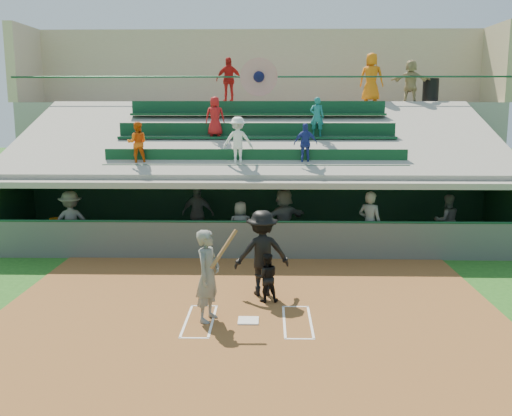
{
  "coord_description": "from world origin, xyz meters",
  "views": [
    {
      "loc": [
        0.42,
        -11.3,
        4.46
      ],
      "look_at": [
        0.08,
        3.5,
        1.8
      ],
      "focal_mm": 40.0,
      "sensor_mm": 36.0,
      "label": 1
    }
  ],
  "objects_px": {
    "home_plate": "(248,321)",
    "batter_at_plate": "(208,275)",
    "water_cooler": "(56,224)",
    "trash_bin": "(431,90)",
    "white_table": "(58,240)",
    "catcher": "(266,277)"
  },
  "relations": [
    {
      "from": "home_plate",
      "to": "catcher",
      "type": "distance_m",
      "value": 1.42
    },
    {
      "from": "home_plate",
      "to": "catcher",
      "type": "relative_size",
      "value": 0.38
    },
    {
      "from": "catcher",
      "to": "batter_at_plate",
      "type": "bearing_deg",
      "value": 39.08
    },
    {
      "from": "trash_bin",
      "to": "white_table",
      "type": "bearing_deg",
      "value": -152.93
    },
    {
      "from": "home_plate",
      "to": "batter_at_plate",
      "type": "relative_size",
      "value": 0.22
    },
    {
      "from": "water_cooler",
      "to": "trash_bin",
      "type": "bearing_deg",
      "value": 26.97
    },
    {
      "from": "catcher",
      "to": "water_cooler",
      "type": "xyz_separation_m",
      "value": [
        -6.57,
        4.62,
        0.25
      ]
    },
    {
      "from": "batter_at_plate",
      "to": "white_table",
      "type": "relative_size",
      "value": 2.77
    },
    {
      "from": "water_cooler",
      "to": "batter_at_plate",
      "type": "bearing_deg",
      "value": -47.34
    },
    {
      "from": "home_plate",
      "to": "white_table",
      "type": "xyz_separation_m",
      "value": [
        -6.17,
        5.86,
        0.31
      ]
    },
    {
      "from": "batter_at_plate",
      "to": "catcher",
      "type": "xyz_separation_m",
      "value": [
        1.21,
        1.2,
        -0.41
      ]
    },
    {
      "from": "catcher",
      "to": "water_cooler",
      "type": "relative_size",
      "value": 3.11
    },
    {
      "from": "white_table",
      "to": "trash_bin",
      "type": "height_order",
      "value": "trash_bin"
    },
    {
      "from": "batter_at_plate",
      "to": "white_table",
      "type": "bearing_deg",
      "value": 132.56
    },
    {
      "from": "catcher",
      "to": "water_cooler",
      "type": "height_order",
      "value": "catcher"
    },
    {
      "from": "white_table",
      "to": "home_plate",
      "type": "bearing_deg",
      "value": -31.47
    },
    {
      "from": "catcher",
      "to": "water_cooler",
      "type": "bearing_deg",
      "value": -40.84
    },
    {
      "from": "catcher",
      "to": "trash_bin",
      "type": "height_order",
      "value": "trash_bin"
    },
    {
      "from": "home_plate",
      "to": "trash_bin",
      "type": "height_order",
      "value": "trash_bin"
    },
    {
      "from": "batter_at_plate",
      "to": "white_table",
      "type": "xyz_separation_m",
      "value": [
        -5.33,
        5.81,
        -0.65
      ]
    },
    {
      "from": "water_cooler",
      "to": "trash_bin",
      "type": "xyz_separation_m",
      "value": [
        13.21,
        6.72,
        4.24
      ]
    },
    {
      "from": "white_table",
      "to": "water_cooler",
      "type": "height_order",
      "value": "water_cooler"
    }
  ]
}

